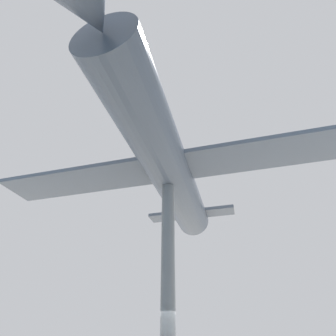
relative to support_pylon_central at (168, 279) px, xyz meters
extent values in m
cylinder|color=slate|center=(0.00, 0.00, 0.00)|extent=(0.48, 0.48, 6.88)
cylinder|color=#4C5666|center=(0.00, 0.00, 4.34)|extent=(1.92, 11.90, 1.79)
cube|color=#4C5666|center=(0.00, 0.00, 4.34)|extent=(15.33, 2.10, 0.18)
cube|color=#4C5666|center=(-0.05, -5.23, 4.47)|extent=(4.91, 1.05, 0.18)
cube|color=#4C5666|center=(-0.05, -5.23, 5.36)|extent=(0.19, 1.10, 1.69)
cone|color=#4C5666|center=(0.07, 6.57, 4.34)|extent=(1.54, 1.28, 1.52)
camera|label=1|loc=(-2.26, 8.82, -1.71)|focal=28.00mm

